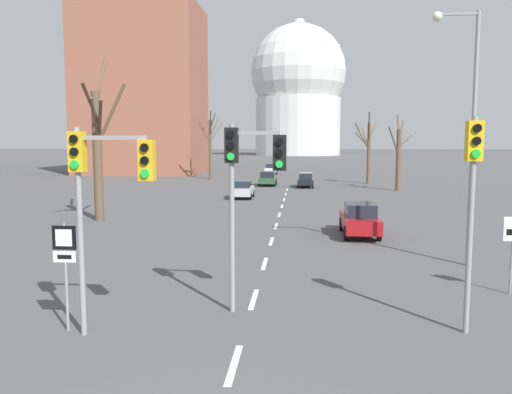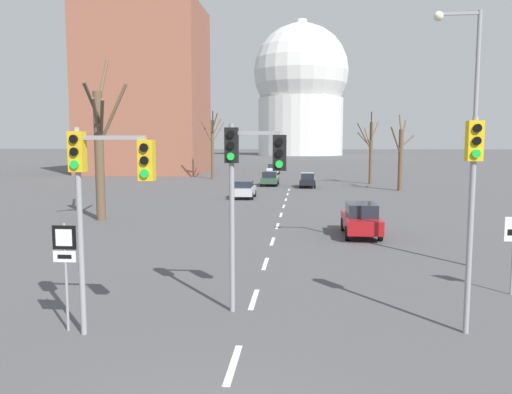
{
  "view_description": "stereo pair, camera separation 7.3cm",
  "coord_description": "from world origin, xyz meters",
  "px_view_note": "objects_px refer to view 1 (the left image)",
  "views": [
    {
      "loc": [
        1.38,
        -6.64,
        4.7
      ],
      "look_at": [
        0.17,
        6.81,
        3.24
      ],
      "focal_mm": 35.0,
      "sensor_mm": 36.0,
      "label": 1
    },
    {
      "loc": [
        1.46,
        -6.64,
        4.7
      ],
      "look_at": [
        0.17,
        6.81,
        3.24
      ],
      "focal_mm": 35.0,
      "sensor_mm": 36.0,
      "label": 2
    }
  ],
  "objects_px": {
    "traffic_signal_near_right": "(472,185)",
    "traffic_signal_centre_tall": "(248,171)",
    "sedan_mid_centre": "(243,189)",
    "sedan_near_left": "(360,219)",
    "sedan_far_left": "(271,169)",
    "sedan_far_right": "(268,178)",
    "traffic_signal_near_left": "(102,179)",
    "sedan_near_right": "(305,180)",
    "street_lamp_right": "(467,117)",
    "route_sign_post": "(65,258)"
  },
  "relations": [
    {
      "from": "traffic_signal_near_right",
      "to": "traffic_signal_centre_tall",
      "type": "relative_size",
      "value": 1.02
    },
    {
      "from": "traffic_signal_near_right",
      "to": "sedan_mid_centre",
      "type": "xyz_separation_m",
      "value": [
        -9.11,
        29.95,
        -2.95
      ]
    },
    {
      "from": "traffic_signal_near_right",
      "to": "sedan_near_left",
      "type": "bearing_deg",
      "value": 94.9
    },
    {
      "from": "sedan_mid_centre",
      "to": "sedan_far_left",
      "type": "bearing_deg",
      "value": 89.28
    },
    {
      "from": "traffic_signal_near_right",
      "to": "sedan_far_right",
      "type": "relative_size",
      "value": 1.19
    },
    {
      "from": "traffic_signal_near_left",
      "to": "sedan_near_right",
      "type": "xyz_separation_m",
      "value": [
        5.21,
        42.21,
        -3.06
      ]
    },
    {
      "from": "traffic_signal_centre_tall",
      "to": "sedan_near_left",
      "type": "distance_m",
      "value": 13.19
    },
    {
      "from": "sedan_near_right",
      "to": "sedan_mid_centre",
      "type": "bearing_deg",
      "value": -115.88
    },
    {
      "from": "traffic_signal_near_right",
      "to": "street_lamp_right",
      "type": "bearing_deg",
      "value": 73.91
    },
    {
      "from": "street_lamp_right",
      "to": "sedan_far_left",
      "type": "bearing_deg",
      "value": 100.69
    },
    {
      "from": "sedan_far_left",
      "to": "sedan_far_right",
      "type": "xyz_separation_m",
      "value": [
        0.88,
        -20.92,
        -0.01
      ]
    },
    {
      "from": "traffic_signal_near_right",
      "to": "sedan_mid_centre",
      "type": "bearing_deg",
      "value": 106.92
    },
    {
      "from": "sedan_near_left",
      "to": "sedan_near_right",
      "type": "height_order",
      "value": "sedan_near_left"
    },
    {
      "from": "traffic_signal_near_left",
      "to": "route_sign_post",
      "type": "xyz_separation_m",
      "value": [
        -1.09,
        0.19,
        -1.98
      ]
    },
    {
      "from": "route_sign_post",
      "to": "street_lamp_right",
      "type": "height_order",
      "value": "street_lamp_right"
    },
    {
      "from": "traffic_signal_near_left",
      "to": "traffic_signal_near_right",
      "type": "relative_size",
      "value": 0.95
    },
    {
      "from": "street_lamp_right",
      "to": "sedan_far_right",
      "type": "relative_size",
      "value": 2.14
    },
    {
      "from": "traffic_signal_near_right",
      "to": "sedan_near_right",
      "type": "distance_m",
      "value": 41.5
    },
    {
      "from": "sedan_mid_centre",
      "to": "route_sign_post",
      "type": "bearing_deg",
      "value": -91.54
    },
    {
      "from": "traffic_signal_centre_tall",
      "to": "sedan_far_right",
      "type": "bearing_deg",
      "value": 93.04
    },
    {
      "from": "sedan_near_right",
      "to": "sedan_far_left",
      "type": "distance_m",
      "value": 23.36
    },
    {
      "from": "traffic_signal_centre_tall",
      "to": "sedan_near_left",
      "type": "relative_size",
      "value": 1.2
    },
    {
      "from": "traffic_signal_centre_tall",
      "to": "sedan_near_right",
      "type": "relative_size",
      "value": 1.27
    },
    {
      "from": "sedan_near_left",
      "to": "sedan_far_left",
      "type": "distance_m",
      "value": 51.52
    },
    {
      "from": "sedan_near_right",
      "to": "sedan_near_left",
      "type": "bearing_deg",
      "value": -84.9
    },
    {
      "from": "traffic_signal_near_left",
      "to": "traffic_signal_centre_tall",
      "type": "relative_size",
      "value": 0.97
    },
    {
      "from": "sedan_mid_centre",
      "to": "sedan_near_left",
      "type": "bearing_deg",
      "value": -64.66
    },
    {
      "from": "sedan_near_left",
      "to": "sedan_far_right",
      "type": "distance_m",
      "value": 30.77
    },
    {
      "from": "sedan_near_right",
      "to": "street_lamp_right",
      "type": "bearing_deg",
      "value": -80.51
    },
    {
      "from": "sedan_far_left",
      "to": "sedan_near_right",
      "type": "bearing_deg",
      "value": -77.53
    },
    {
      "from": "traffic_signal_near_left",
      "to": "sedan_near_right",
      "type": "bearing_deg",
      "value": 82.97
    },
    {
      "from": "sedan_near_right",
      "to": "sedan_far_left",
      "type": "xyz_separation_m",
      "value": [
        -5.05,
        22.81,
        0.02
      ]
    },
    {
      "from": "traffic_signal_centre_tall",
      "to": "sedan_near_right",
      "type": "distance_m",
      "value": 40.35
    },
    {
      "from": "route_sign_post",
      "to": "sedan_near_right",
      "type": "distance_m",
      "value": 42.5
    },
    {
      "from": "route_sign_post",
      "to": "sedan_mid_centre",
      "type": "height_order",
      "value": "route_sign_post"
    },
    {
      "from": "street_lamp_right",
      "to": "sedan_near_left",
      "type": "xyz_separation_m",
      "value": [
        -3.18,
        5.94,
        -4.84
      ]
    },
    {
      "from": "sedan_near_left",
      "to": "sedan_mid_centre",
      "type": "distance_m",
      "value": 18.66
    },
    {
      "from": "traffic_signal_near_left",
      "to": "sedan_mid_centre",
      "type": "relative_size",
      "value": 1.31
    },
    {
      "from": "traffic_signal_centre_tall",
      "to": "street_lamp_right",
      "type": "relative_size",
      "value": 0.55
    },
    {
      "from": "route_sign_post",
      "to": "sedan_far_right",
      "type": "relative_size",
      "value": 0.61
    },
    {
      "from": "traffic_signal_near_left",
      "to": "sedan_far_right",
      "type": "xyz_separation_m",
      "value": [
        1.04,
        44.1,
        -3.05
      ]
    },
    {
      "from": "sedan_mid_centre",
      "to": "traffic_signal_centre_tall",
      "type": "bearing_deg",
      "value": -83.01
    },
    {
      "from": "traffic_signal_centre_tall",
      "to": "route_sign_post",
      "type": "bearing_deg",
      "value": -157.2
    },
    {
      "from": "traffic_signal_near_right",
      "to": "sedan_far_right",
      "type": "height_order",
      "value": "traffic_signal_near_right"
    },
    {
      "from": "sedan_near_left",
      "to": "sedan_far_right",
      "type": "bearing_deg",
      "value": 102.54
    },
    {
      "from": "sedan_near_right",
      "to": "sedan_far_right",
      "type": "distance_m",
      "value": 4.57
    },
    {
      "from": "route_sign_post",
      "to": "sedan_near_right",
      "type": "xyz_separation_m",
      "value": [
        6.3,
        42.02,
        -1.08
      ]
    },
    {
      "from": "traffic_signal_near_right",
      "to": "traffic_signal_near_left",
      "type": "bearing_deg",
      "value": -173.69
    },
    {
      "from": "traffic_signal_centre_tall",
      "to": "street_lamp_right",
      "type": "xyz_separation_m",
      "value": [
        7.63,
        6.09,
        1.75
      ]
    },
    {
      "from": "traffic_signal_near_left",
      "to": "sedan_near_right",
      "type": "height_order",
      "value": "traffic_signal_near_left"
    }
  ]
}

